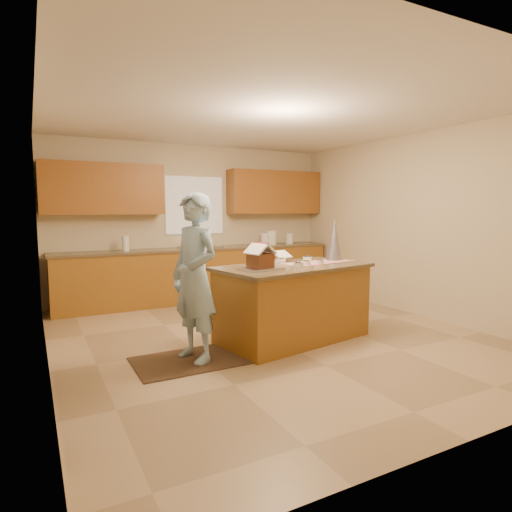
% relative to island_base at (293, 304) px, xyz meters
% --- Properties ---
extents(floor, '(5.50, 5.50, 0.00)m').
position_rel_island_base_xyz_m(floor, '(-0.19, 0.22, -0.44)').
color(floor, tan).
rests_on(floor, ground).
extents(ceiling, '(5.50, 5.50, 0.00)m').
position_rel_island_base_xyz_m(ceiling, '(-0.19, 0.22, 2.26)').
color(ceiling, silver).
rests_on(ceiling, floor).
extents(wall_back, '(5.50, 5.50, 0.00)m').
position_rel_island_base_xyz_m(wall_back, '(-0.19, 2.97, 0.91)').
color(wall_back, beige).
rests_on(wall_back, floor).
extents(wall_front, '(5.50, 5.50, 0.00)m').
position_rel_island_base_xyz_m(wall_front, '(-0.19, -2.53, 0.91)').
color(wall_front, beige).
rests_on(wall_front, floor).
extents(wall_left, '(5.50, 5.50, 0.00)m').
position_rel_island_base_xyz_m(wall_left, '(-2.69, 0.22, 0.91)').
color(wall_left, beige).
rests_on(wall_left, floor).
extents(wall_right, '(5.50, 5.50, 0.00)m').
position_rel_island_base_xyz_m(wall_right, '(2.31, 0.22, 0.91)').
color(wall_right, beige).
rests_on(wall_right, floor).
extents(stone_accent, '(0.00, 2.50, 2.50)m').
position_rel_island_base_xyz_m(stone_accent, '(-2.67, -0.58, 0.81)').
color(stone_accent, gray).
rests_on(stone_accent, wall_left).
extents(window_curtain, '(1.05, 0.03, 1.00)m').
position_rel_island_base_xyz_m(window_curtain, '(-0.19, 2.94, 1.21)').
color(window_curtain, white).
rests_on(window_curtain, wall_back).
extents(back_counter_base, '(4.80, 0.60, 0.88)m').
position_rel_island_base_xyz_m(back_counter_base, '(-0.19, 2.67, 0.00)').
color(back_counter_base, '#8A601C').
rests_on(back_counter_base, floor).
extents(back_counter_top, '(4.85, 0.63, 0.04)m').
position_rel_island_base_xyz_m(back_counter_top, '(-0.19, 2.67, 0.46)').
color(back_counter_top, brown).
rests_on(back_counter_top, back_counter_base).
extents(upper_cabinet_left, '(1.85, 0.35, 0.80)m').
position_rel_island_base_xyz_m(upper_cabinet_left, '(-1.74, 2.79, 1.46)').
color(upper_cabinet_left, '#955520').
rests_on(upper_cabinet_left, wall_back).
extents(upper_cabinet_right, '(1.85, 0.35, 0.80)m').
position_rel_island_base_xyz_m(upper_cabinet_right, '(1.36, 2.79, 1.46)').
color(upper_cabinet_right, '#955520').
rests_on(upper_cabinet_right, wall_back).
extents(sink, '(0.70, 0.45, 0.12)m').
position_rel_island_base_xyz_m(sink, '(-0.19, 2.67, 0.45)').
color(sink, silver).
rests_on(sink, back_counter_top).
extents(faucet, '(0.03, 0.03, 0.28)m').
position_rel_island_base_xyz_m(faucet, '(-0.19, 2.85, 0.62)').
color(faucet, silver).
rests_on(faucet, back_counter_top).
extents(island_base, '(1.91, 1.19, 0.87)m').
position_rel_island_base_xyz_m(island_base, '(0.00, 0.00, 0.00)').
color(island_base, '#8A601C').
rests_on(island_base, floor).
extents(island_top, '(2.01, 1.28, 0.04)m').
position_rel_island_base_xyz_m(island_top, '(0.00, 0.00, 0.46)').
color(island_top, brown).
rests_on(island_top, island_base).
extents(table_runner, '(1.04, 0.52, 0.01)m').
position_rel_island_base_xyz_m(table_runner, '(0.44, 0.08, 0.48)').
color(table_runner, '#A10B0D').
rests_on(table_runner, island_top).
extents(baking_tray, '(0.51, 0.41, 0.02)m').
position_rel_island_base_xyz_m(baking_tray, '(-0.53, -0.14, 0.49)').
color(baking_tray, silver).
rests_on(baking_tray, island_top).
extents(cookbook, '(0.24, 0.21, 0.09)m').
position_rel_island_base_xyz_m(cookbook, '(0.08, 0.40, 0.57)').
color(cookbook, white).
rests_on(cookbook, island_top).
extents(tinsel_tree, '(0.25, 0.25, 0.55)m').
position_rel_island_base_xyz_m(tinsel_tree, '(0.75, 0.18, 0.75)').
color(tinsel_tree, '#B9B8C5').
rests_on(tinsel_tree, island_top).
extents(rug, '(1.18, 0.77, 0.01)m').
position_rel_island_base_xyz_m(rug, '(-1.35, -0.14, -0.43)').
color(rug, black).
rests_on(rug, floor).
extents(boy, '(0.59, 0.73, 1.75)m').
position_rel_island_base_xyz_m(boy, '(-1.30, -0.14, 0.45)').
color(boy, '#99BFDA').
rests_on(boy, rug).
extents(canister_a, '(0.16, 0.16, 0.22)m').
position_rel_island_base_xyz_m(canister_a, '(1.09, 2.67, 0.59)').
color(canister_a, white).
rests_on(canister_a, back_counter_top).
extents(canister_b, '(0.18, 0.18, 0.26)m').
position_rel_island_base_xyz_m(canister_b, '(1.23, 2.67, 0.61)').
color(canister_b, white).
rests_on(canister_b, back_counter_top).
extents(canister_c, '(0.14, 0.14, 0.20)m').
position_rel_island_base_xyz_m(canister_c, '(1.63, 2.67, 0.58)').
color(canister_c, white).
rests_on(canister_c, back_counter_top).
extents(paper_towel, '(0.11, 0.11, 0.24)m').
position_rel_island_base_xyz_m(paper_towel, '(-1.45, 2.67, 0.60)').
color(paper_towel, white).
rests_on(paper_towel, back_counter_top).
extents(gingerbread_house, '(0.32, 0.32, 0.28)m').
position_rel_island_base_xyz_m(gingerbread_house, '(-0.53, -0.14, 0.61)').
color(gingerbread_house, '#622B19').
rests_on(gingerbread_house, baking_tray).
extents(candy_bowls, '(0.75, 0.56, 0.05)m').
position_rel_island_base_xyz_m(candy_bowls, '(0.06, 0.10, 0.50)').
color(candy_bowls, pink).
rests_on(candy_bowls, island_top).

